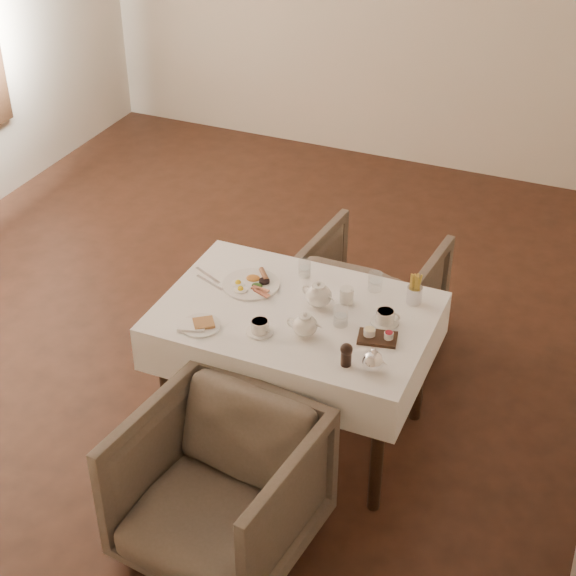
{
  "coord_description": "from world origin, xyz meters",
  "views": [
    {
      "loc": [
        2.11,
        -3.99,
        3.14
      ],
      "look_at": [
        0.73,
        -0.78,
        0.82
      ],
      "focal_mm": 55.0,
      "sensor_mm": 36.0,
      "label": 1
    }
  ],
  "objects_px": {
    "table": "(296,330)",
    "breakfast_plate": "(252,284)",
    "armchair_near": "(219,489)",
    "armchair_far": "(371,295)",
    "teapot_centre": "(319,294)"
  },
  "relations": [
    {
      "from": "breakfast_plate",
      "to": "teapot_centre",
      "type": "distance_m",
      "value": 0.37
    },
    {
      "from": "armchair_near",
      "to": "teapot_centre",
      "type": "relative_size",
      "value": 4.44
    },
    {
      "from": "armchair_far",
      "to": "teapot_centre",
      "type": "xyz_separation_m",
      "value": [
        -0.02,
        -0.79,
        0.49
      ]
    },
    {
      "from": "armchair_far",
      "to": "breakfast_plate",
      "type": "bearing_deg",
      "value": 67.81
    },
    {
      "from": "table",
      "to": "breakfast_plate",
      "type": "bearing_deg",
      "value": 157.92
    },
    {
      "from": "table",
      "to": "breakfast_plate",
      "type": "xyz_separation_m",
      "value": [
        -0.28,
        0.11,
        0.13
      ]
    },
    {
      "from": "armchair_far",
      "to": "teapot_centre",
      "type": "height_order",
      "value": "teapot_centre"
    },
    {
      "from": "table",
      "to": "armchair_far",
      "type": "bearing_deg",
      "value": 83.43
    },
    {
      "from": "armchair_near",
      "to": "teapot_centre",
      "type": "xyz_separation_m",
      "value": [
        0.09,
        0.9,
        0.47
      ]
    },
    {
      "from": "armchair_far",
      "to": "teapot_centre",
      "type": "distance_m",
      "value": 0.93
    },
    {
      "from": "breakfast_plate",
      "to": "teapot_centre",
      "type": "relative_size",
      "value": 1.64
    },
    {
      "from": "armchair_near",
      "to": "armchair_far",
      "type": "bearing_deg",
      "value": 93.53
    },
    {
      "from": "armchair_near",
      "to": "breakfast_plate",
      "type": "relative_size",
      "value": 2.71
    },
    {
      "from": "breakfast_plate",
      "to": "table",
      "type": "bearing_deg",
      "value": -36.02
    },
    {
      "from": "breakfast_plate",
      "to": "teapot_centre",
      "type": "xyz_separation_m",
      "value": [
        0.37,
        -0.04,
        0.06
      ]
    }
  ]
}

